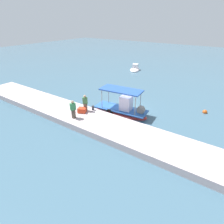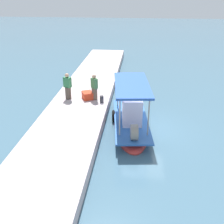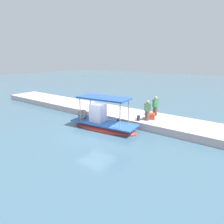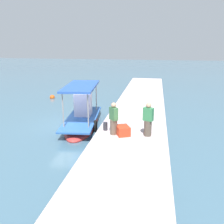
% 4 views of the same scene
% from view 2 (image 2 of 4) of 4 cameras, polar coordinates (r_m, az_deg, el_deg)
% --- Properties ---
extents(ground_plane, '(120.00, 120.00, 0.00)m').
position_cam_2_polar(ground_plane, '(15.47, 6.95, -3.56)').
color(ground_plane, '#426478').
extents(dock_quay, '(36.00, 3.74, 0.60)m').
position_cam_2_polar(dock_quay, '(15.77, -8.50, -1.84)').
color(dock_quay, '#C1ADAF').
rests_on(dock_quay, ground_plane).
extents(main_fishing_boat, '(5.93, 2.50, 3.00)m').
position_cam_2_polar(main_fishing_boat, '(15.23, 4.02, -1.95)').
color(main_fishing_boat, red).
rests_on(main_fishing_boat, ground_plane).
extents(fisherman_near_bollard, '(0.54, 0.53, 1.70)m').
position_cam_2_polar(fisherman_near_bollard, '(17.59, -3.77, 5.09)').
color(fisherman_near_bollard, brown).
rests_on(fisherman_near_bollard, dock_quay).
extents(fisherman_by_crate, '(0.51, 0.56, 1.75)m').
position_cam_2_polar(fisherman_by_crate, '(17.87, -9.41, 5.20)').
color(fisherman_by_crate, '#4F453A').
rests_on(fisherman_by_crate, dock_quay).
extents(mooring_bollard, '(0.24, 0.24, 0.45)m').
position_cam_2_polar(mooring_bollard, '(17.24, -2.21, 2.75)').
color(mooring_bollard, '#2D2D33').
rests_on(mooring_bollard, dock_quay).
extents(cargo_crate, '(0.96, 0.89, 0.48)m').
position_cam_2_polar(cargo_crate, '(17.89, -5.25, 3.56)').
color(cargo_crate, red).
rests_on(cargo_crate, dock_quay).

